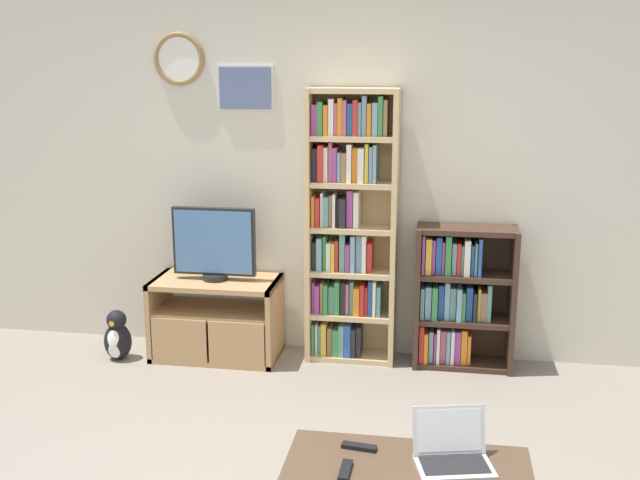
% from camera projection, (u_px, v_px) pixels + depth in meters
% --- Properties ---
extents(wall_back, '(7.13, 0.09, 2.60)m').
position_uv_depth(wall_back, '(340.00, 175.00, 5.32)').
color(wall_back, beige).
rests_on(wall_back, ground_plane).
extents(tv_stand, '(0.90, 0.48, 0.58)m').
position_uv_depth(tv_stand, '(216.00, 318.00, 5.39)').
color(tv_stand, tan).
rests_on(tv_stand, ground_plane).
extents(television, '(0.59, 0.18, 0.52)m').
position_uv_depth(television, '(214.00, 244.00, 5.28)').
color(television, black).
rests_on(television, tv_stand).
extents(bookshelf_tall, '(0.63, 0.27, 1.92)m').
position_uv_depth(bookshelf_tall, '(348.00, 227.00, 5.23)').
color(bookshelf_tall, tan).
rests_on(bookshelf_tall, ground_plane).
extents(bookshelf_short, '(0.68, 0.30, 1.00)m').
position_uv_depth(bookshelf_short, '(457.00, 297.00, 5.21)').
color(bookshelf_short, '#3D281E').
rests_on(bookshelf_short, ground_plane).
extents(coffee_table, '(1.07, 0.55, 0.38)m').
position_uv_depth(coffee_table, '(407.00, 477.00, 3.24)').
color(coffee_table, '#4C3828').
rests_on(coffee_table, ground_plane).
extents(laptop, '(0.38, 0.32, 0.23)m').
position_uv_depth(laptop, '(452.00, 451.00, 3.26)').
color(laptop, '#B7BABC').
rests_on(laptop, coffee_table).
extents(remote_near_laptop, '(0.05, 0.16, 0.02)m').
position_uv_depth(remote_near_laptop, '(345.00, 470.00, 3.20)').
color(remote_near_laptop, black).
rests_on(remote_near_laptop, coffee_table).
extents(remote_far_from_laptop, '(0.16, 0.06, 0.02)m').
position_uv_depth(remote_far_from_laptop, '(359.00, 447.00, 3.40)').
color(remote_far_from_laptop, black).
rests_on(remote_far_from_laptop, coffee_table).
extents(penguin_figurine, '(0.20, 0.18, 0.37)m').
position_uv_depth(penguin_figurine, '(117.00, 337.00, 5.36)').
color(penguin_figurine, black).
rests_on(penguin_figurine, ground_plane).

